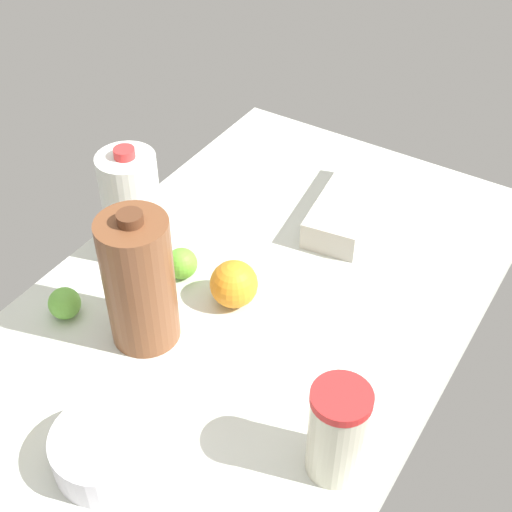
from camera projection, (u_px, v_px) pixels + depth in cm
name	position (u px, v px, depth cm)	size (l,w,h in cm)	color
countertop	(256.00, 301.00, 136.10)	(120.00, 76.00, 3.00)	silver
tumbler_cup	(337.00, 432.00, 101.97)	(8.84, 8.84, 17.10)	beige
milk_jug	(132.00, 206.00, 137.57)	(11.30, 11.30, 24.26)	white
mixing_bowl	(108.00, 450.00, 106.02)	(16.34, 16.34, 6.21)	white
egg_carton	(350.00, 204.00, 151.68)	(28.95, 11.42, 6.06)	#BDB7AE
chocolate_milk_jug	(139.00, 281.00, 119.43)	(12.09, 12.09, 27.11)	brown
orange_far_back	(234.00, 284.00, 130.99)	(8.97, 8.97, 8.97)	orange
lime_near_front	(182.00, 263.00, 137.36)	(6.16, 6.16, 6.16)	#67B932
lime_beside_bowl	(65.00, 303.00, 129.38)	(5.94, 5.94, 5.94)	#6AB642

